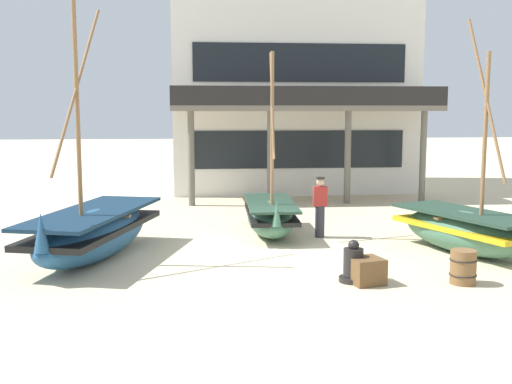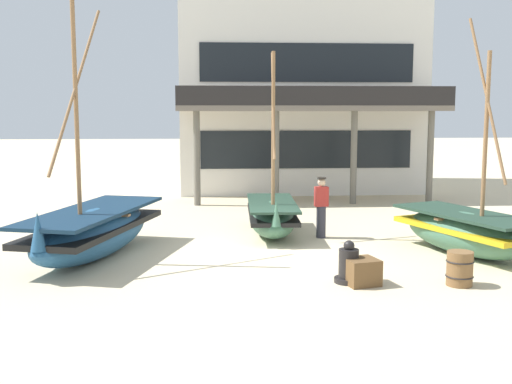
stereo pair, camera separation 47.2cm
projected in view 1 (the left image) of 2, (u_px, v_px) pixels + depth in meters
ground_plane at (260, 254)px, 15.36m from camera, size 120.00×120.00×0.00m
fishing_boat_near_left at (466, 230)px, 15.37m from camera, size 2.80×4.16×5.67m
fishing_boat_centre_large at (93, 232)px, 14.81m from camera, size 2.94×5.29×6.01m
fishing_boat_far_right at (270, 216)px, 17.64m from camera, size 1.43×3.78×5.08m
fisherman_by_hull at (320, 208)px, 17.21m from camera, size 0.38×0.26×1.68m
capstan_winch at (353, 265)px, 12.82m from camera, size 0.59×0.59×0.88m
wooden_barrel at (463, 267)px, 12.66m from camera, size 0.56×0.56×0.70m
cargo_crate at (366, 271)px, 12.70m from camera, size 0.77×0.77×0.53m
harbor_building_main at (288, 69)px, 28.08m from camera, size 10.61×9.30×10.69m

